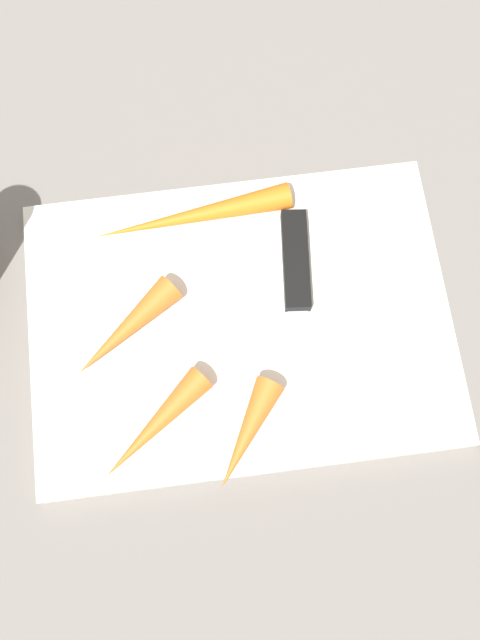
{
  "coord_description": "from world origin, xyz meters",
  "views": [
    {
      "loc": [
        0.02,
        0.17,
        0.59
      ],
      "look_at": [
        0.0,
        0.0,
        0.01
      ],
      "focal_mm": 39.94,
      "sensor_mm": 36.0,
      "label": 1
    }
  ],
  "objects": [
    {
      "name": "knife",
      "position": [
        -0.05,
        -0.03,
        0.02
      ],
      "size": [
        0.04,
        0.2,
        0.01
      ],
      "rotation": [
        0.0,
        0.0,
        1.47
      ],
      "color": "#B7B7BC",
      "rests_on": "cutting_board"
    },
    {
      "name": "carrot_longest",
      "position": [
        0.03,
        -0.1,
        0.02
      ],
      "size": [
        0.18,
        0.04,
        0.02
      ],
      "primitive_type": "cone",
      "rotation": [
        0.0,
        1.57,
        0.1
      ],
      "color": "orange",
      "rests_on": "cutting_board"
    },
    {
      "name": "carrot_short",
      "position": [
        0.1,
        -0.0,
        0.02
      ],
      "size": [
        0.1,
        0.09,
        0.03
      ],
      "primitive_type": "cone",
      "rotation": [
        0.0,
        1.57,
        0.66
      ],
      "color": "orange",
      "rests_on": "cutting_board"
    },
    {
      "name": "carrot_shortest",
      "position": [
        0.01,
        0.1,
        0.02
      ],
      "size": [
        0.07,
        0.09,
        0.02
      ],
      "primitive_type": "cone",
      "rotation": [
        0.0,
        1.57,
        1.01
      ],
      "color": "orange",
      "rests_on": "cutting_board"
    },
    {
      "name": "carrot_long",
      "position": [
        0.08,
        0.08,
        0.02
      ],
      "size": [
        0.1,
        0.09,
        0.02
      ],
      "primitive_type": "cone",
      "rotation": [
        0.0,
        1.57,
        0.7
      ],
      "color": "orange",
      "rests_on": "cutting_board"
    },
    {
      "name": "ground_plane",
      "position": [
        0.0,
        0.0,
        0.0
      ],
      "size": [
        1.4,
        1.4,
        0.0
      ],
      "primitive_type": "plane",
      "color": "slate"
    },
    {
      "name": "cutting_board",
      "position": [
        0.0,
        0.0,
        0.01
      ],
      "size": [
        0.36,
        0.26,
        0.01
      ],
      "primitive_type": "cube",
      "color": "silver",
      "rests_on": "ground_plane"
    }
  ]
}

